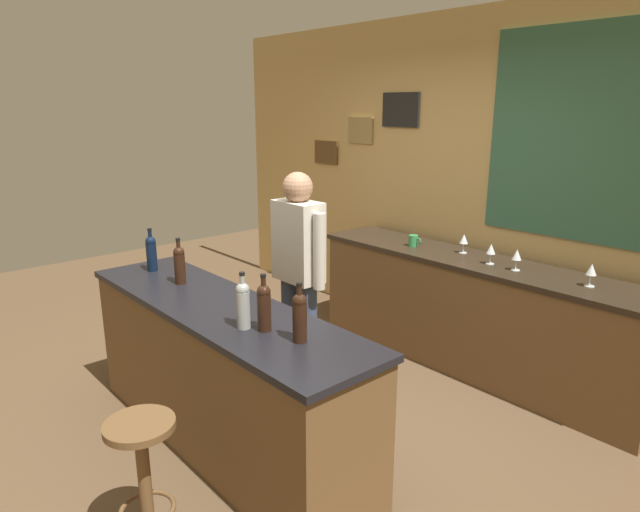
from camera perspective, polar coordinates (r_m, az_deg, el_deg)
name	(u,v)px	position (r m, az deg, el deg)	size (l,w,h in m)	color
ground_plane	(276,419)	(3.91, -4.55, -16.37)	(10.00, 10.00, 0.00)	brown
back_wall	(467,183)	(4.85, 14.92, 7.28)	(6.00, 0.09, 2.80)	tan
bar_counter	(222,376)	(3.50, -10.06, -12.02)	(2.32, 0.60, 0.92)	brown
side_counter	(472,314)	(4.57, 15.34, -5.76)	(2.81, 0.56, 0.90)	brown
bartender	(298,270)	(3.88, -2.23, -1.41)	(0.52, 0.21, 1.62)	#384766
bar_stool	(143,465)	(2.83, -17.74, -19.79)	(0.32, 0.32, 0.68)	brown
wine_bottle_a	(151,252)	(4.05, -16.97, 0.40)	(0.07, 0.07, 0.31)	black
wine_bottle_b	(180,263)	(3.71, -14.26, -0.75)	(0.07, 0.07, 0.31)	black
wine_bottle_c	(243,303)	(2.91, -7.92, -4.86)	(0.07, 0.07, 0.31)	#999E99
wine_bottle_d	(264,306)	(2.87, -5.78, -5.11)	(0.07, 0.07, 0.31)	black
wine_bottle_e	(300,316)	(2.72, -2.11, -6.15)	(0.07, 0.07, 0.31)	black
wine_glass_a	(464,240)	(4.58, 14.58, 1.64)	(0.07, 0.07, 0.16)	silver
wine_glass_b	(491,250)	(4.31, 17.18, 0.61)	(0.07, 0.07, 0.16)	silver
wine_glass_c	(517,256)	(4.20, 19.59, 0.04)	(0.07, 0.07, 0.16)	silver
wine_glass_d	(591,270)	(4.02, 26.14, -1.34)	(0.07, 0.07, 0.16)	silver
coffee_mug	(413,241)	(4.73, 9.60, 1.57)	(0.12, 0.08, 0.09)	#338C4C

